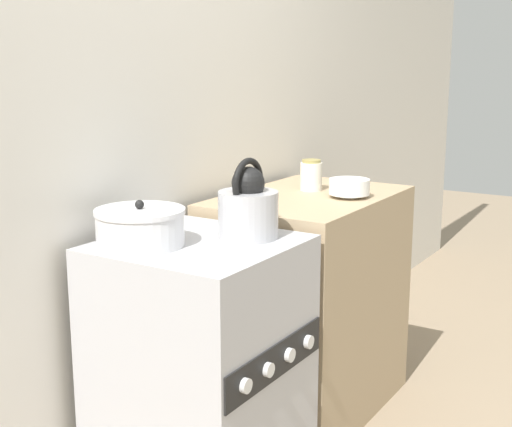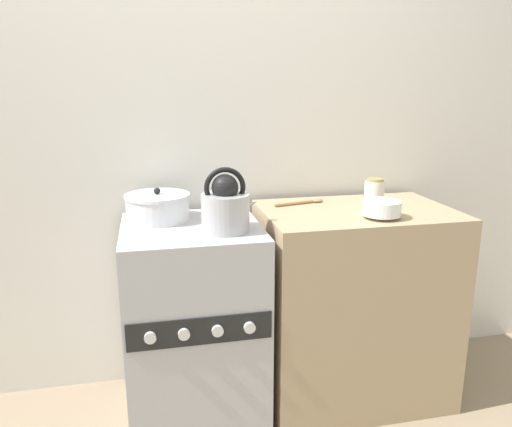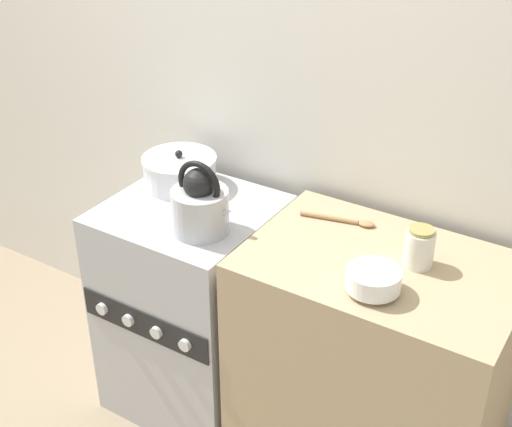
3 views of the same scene
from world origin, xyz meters
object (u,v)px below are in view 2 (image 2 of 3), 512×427
at_px(enamel_bowl, 382,208).
at_px(storage_jar, 374,193).
at_px(stove, 194,323).
at_px(cooking_pot, 158,207).
at_px(kettle, 226,207).

distance_m(enamel_bowl, storage_jar, 0.21).
relative_size(stove, storage_jar, 6.91).
relative_size(cooking_pot, storage_jar, 2.18).
bearing_deg(storage_jar, cooking_pot, 175.31).
bearing_deg(kettle, cooking_pot, 139.02).
distance_m(stove, cooking_pot, 0.52).
bearing_deg(kettle, enamel_bowl, -4.67).
distance_m(cooking_pot, storage_jar, 0.96).
height_order(stove, enamel_bowl, enamel_bowl).
bearing_deg(stove, storage_jar, 3.17).
height_order(stove, kettle, kettle).
height_order(kettle, enamel_bowl, kettle).
bearing_deg(cooking_pot, enamel_bowl, -17.13).
bearing_deg(enamel_bowl, storage_jar, 73.44).
relative_size(kettle, storage_jar, 2.03).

